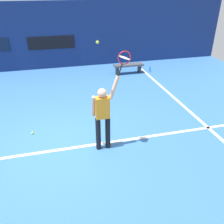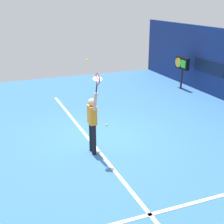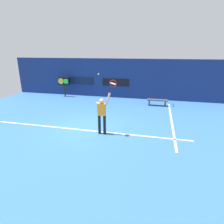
# 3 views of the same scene
# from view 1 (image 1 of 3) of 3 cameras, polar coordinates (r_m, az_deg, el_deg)

# --- Properties ---
(ground_plane) EXTENTS (18.00, 18.00, 0.00)m
(ground_plane) POSITION_cam_1_polar(r_m,az_deg,el_deg) (6.86, -10.73, -6.91)
(ground_plane) COLOR #3870B2
(back_wall) EXTENTS (18.00, 0.20, 3.12)m
(back_wall) POSITION_cam_1_polar(r_m,az_deg,el_deg) (12.60, -14.10, 16.81)
(back_wall) COLOR navy
(back_wall) RESTS_ON ground_plane
(sponsor_banner_center) EXTENTS (2.20, 0.03, 0.60)m
(sponsor_banner_center) POSITION_cam_1_polar(r_m,az_deg,el_deg) (12.54, -13.92, 15.40)
(sponsor_banner_center) COLOR black
(court_baseline) EXTENTS (10.00, 0.10, 0.01)m
(court_baseline) POSITION_cam_1_polar(r_m,az_deg,el_deg) (6.59, -10.50, -8.43)
(court_baseline) COLOR white
(court_baseline) RESTS_ON ground_plane
(court_sideline) EXTENTS (0.10, 7.00, 0.01)m
(court_sideline) POSITION_cam_1_polar(r_m,az_deg,el_deg) (9.61, 13.95, 3.54)
(court_sideline) COLOR white
(court_sideline) RESTS_ON ground_plane
(tennis_player) EXTENTS (0.67, 0.31, 1.97)m
(tennis_player) POSITION_cam_1_polar(r_m,az_deg,el_deg) (6.00, -2.18, -0.50)
(tennis_player) COLOR black
(tennis_player) RESTS_ON ground_plane
(tennis_racket) EXTENTS (0.40, 0.27, 0.63)m
(tennis_racket) POSITION_cam_1_polar(r_m,az_deg,el_deg) (5.60, 2.79, 12.21)
(tennis_racket) COLOR black
(tennis_ball) EXTENTS (0.07, 0.07, 0.07)m
(tennis_ball) POSITION_cam_1_polar(r_m,az_deg,el_deg) (5.29, -3.43, 15.93)
(tennis_ball) COLOR #CCE033
(court_bench) EXTENTS (1.40, 0.36, 0.45)m
(court_bench) POSITION_cam_1_polar(r_m,az_deg,el_deg) (11.70, 3.88, 10.53)
(court_bench) COLOR #4C4C51
(court_bench) RESTS_ON ground_plane
(water_bottle) EXTENTS (0.07, 0.07, 0.24)m
(water_bottle) POSITION_cam_1_polar(r_m,az_deg,el_deg) (12.14, 8.83, 9.84)
(water_bottle) COLOR #338CD8
(water_bottle) RESTS_ON ground_plane
(spare_ball) EXTENTS (0.07, 0.07, 0.07)m
(spare_ball) POSITION_cam_1_polar(r_m,az_deg,el_deg) (7.42, -18.04, -4.67)
(spare_ball) COLOR #CCE033
(spare_ball) RESTS_ON ground_plane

